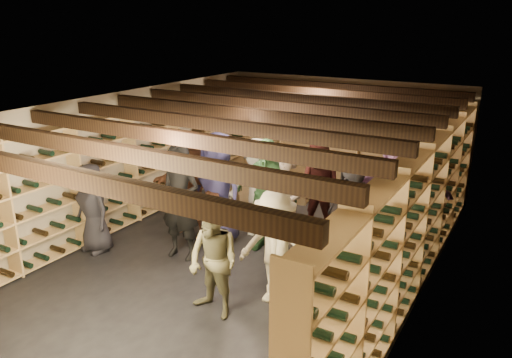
{
  "coord_description": "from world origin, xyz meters",
  "views": [
    {
      "loc": [
        3.86,
        -6.42,
        3.68
      ],
      "look_at": [
        -0.02,
        0.2,
        1.17
      ],
      "focal_mm": 35.0,
      "sensor_mm": 36.0,
      "label": 1
    }
  ],
  "objects_px": {
    "person_3": "(275,248)",
    "person_9": "(258,188)",
    "crate_loose": "(348,217)",
    "person_12": "(351,202)",
    "person_2": "(214,261)",
    "person_6": "(217,188)",
    "crate_stack_right": "(296,194)",
    "person_0": "(93,208)",
    "person_5": "(191,189)",
    "crate_stack_left": "(240,190)",
    "person_8": "(320,189)",
    "person_10": "(266,195)",
    "person_1": "(180,202)",
    "person_7": "(285,207)",
    "person_11": "(395,193)"
  },
  "relations": [
    {
      "from": "crate_loose",
      "to": "person_1",
      "type": "bearing_deg",
      "value": -123.27
    },
    {
      "from": "person_2",
      "to": "person_6",
      "type": "distance_m",
      "value": 2.23
    },
    {
      "from": "person_3",
      "to": "person_8",
      "type": "distance_m",
      "value": 2.39
    },
    {
      "from": "person_5",
      "to": "person_1",
      "type": "bearing_deg",
      "value": -54.3
    },
    {
      "from": "crate_stack_right",
      "to": "person_0",
      "type": "distance_m",
      "value": 4.17
    },
    {
      "from": "crate_stack_left",
      "to": "person_6",
      "type": "distance_m",
      "value": 1.81
    },
    {
      "from": "crate_loose",
      "to": "crate_stack_right",
      "type": "bearing_deg",
      "value": 160.64
    },
    {
      "from": "crate_loose",
      "to": "person_1",
      "type": "xyz_separation_m",
      "value": [
        -1.78,
        -2.71,
        0.85
      ]
    },
    {
      "from": "person_6",
      "to": "person_7",
      "type": "height_order",
      "value": "person_6"
    },
    {
      "from": "person_0",
      "to": "person_1",
      "type": "xyz_separation_m",
      "value": [
        1.36,
        0.53,
        0.19
      ]
    },
    {
      "from": "person_0",
      "to": "person_10",
      "type": "height_order",
      "value": "person_10"
    },
    {
      "from": "person_6",
      "to": "person_1",
      "type": "bearing_deg",
      "value": -97.92
    },
    {
      "from": "crate_loose",
      "to": "person_12",
      "type": "bearing_deg",
      "value": -68.32
    },
    {
      "from": "person_10",
      "to": "person_12",
      "type": "bearing_deg",
      "value": 36.17
    },
    {
      "from": "person_5",
      "to": "person_6",
      "type": "height_order",
      "value": "person_6"
    },
    {
      "from": "person_3",
      "to": "person_9",
      "type": "height_order",
      "value": "person_9"
    },
    {
      "from": "person_2",
      "to": "person_7",
      "type": "distance_m",
      "value": 1.78
    },
    {
      "from": "crate_stack_left",
      "to": "person_12",
      "type": "height_order",
      "value": "person_12"
    },
    {
      "from": "person_5",
      "to": "person_12",
      "type": "distance_m",
      "value": 2.74
    },
    {
      "from": "person_10",
      "to": "person_6",
      "type": "bearing_deg",
      "value": -167.09
    },
    {
      "from": "person_1",
      "to": "person_5",
      "type": "relative_size",
      "value": 1.12
    },
    {
      "from": "crate_stack_left",
      "to": "person_1",
      "type": "xyz_separation_m",
      "value": [
        0.42,
        -2.39,
        0.59
      ]
    },
    {
      "from": "person_5",
      "to": "person_6",
      "type": "relative_size",
      "value": 0.87
    },
    {
      "from": "person_0",
      "to": "person_12",
      "type": "height_order",
      "value": "person_12"
    },
    {
      "from": "person_0",
      "to": "person_9",
      "type": "xyz_separation_m",
      "value": [
        1.97,
        1.88,
        0.13
      ]
    },
    {
      "from": "person_8",
      "to": "person_12",
      "type": "bearing_deg",
      "value": -11.56
    },
    {
      "from": "person_7",
      "to": "person_10",
      "type": "height_order",
      "value": "person_10"
    },
    {
      "from": "crate_stack_right",
      "to": "person_9",
      "type": "xyz_separation_m",
      "value": [
        0.14,
        -1.82,
        0.7
      ]
    },
    {
      "from": "person_7",
      "to": "person_12",
      "type": "relative_size",
      "value": 1.17
    },
    {
      "from": "person_1",
      "to": "person_9",
      "type": "distance_m",
      "value": 1.48
    },
    {
      "from": "person_8",
      "to": "person_2",
      "type": "bearing_deg",
      "value": -88.44
    },
    {
      "from": "person_1",
      "to": "person_12",
      "type": "bearing_deg",
      "value": 34.04
    },
    {
      "from": "crate_loose",
      "to": "person_10",
      "type": "xyz_separation_m",
      "value": [
        -0.78,
        -1.75,
        0.85
      ]
    },
    {
      "from": "person_10",
      "to": "person_2",
      "type": "bearing_deg",
      "value": -78.09
    },
    {
      "from": "person_0",
      "to": "person_2",
      "type": "bearing_deg",
      "value": -2.43
    },
    {
      "from": "crate_stack_right",
      "to": "person_3",
      "type": "height_order",
      "value": "person_3"
    },
    {
      "from": "crate_stack_right",
      "to": "person_0",
      "type": "xyz_separation_m",
      "value": [
        -1.84,
        -3.7,
        0.57
      ]
    },
    {
      "from": "person_6",
      "to": "person_10",
      "type": "relative_size",
      "value": 1.02
    },
    {
      "from": "crate_stack_left",
      "to": "person_5",
      "type": "bearing_deg",
      "value": -89.47
    },
    {
      "from": "person_1",
      "to": "person_2",
      "type": "distance_m",
      "value": 1.75
    },
    {
      "from": "person_11",
      "to": "crate_loose",
      "type": "bearing_deg",
      "value": 129.6
    },
    {
      "from": "person_11",
      "to": "person_8",
      "type": "bearing_deg",
      "value": 167.96
    },
    {
      "from": "crate_loose",
      "to": "person_7",
      "type": "bearing_deg",
      "value": -98.41
    },
    {
      "from": "person_8",
      "to": "crate_stack_left",
      "type": "bearing_deg",
      "value": 171.11
    },
    {
      "from": "person_6",
      "to": "person_8",
      "type": "xyz_separation_m",
      "value": [
        1.36,
        1.16,
        -0.12
      ]
    },
    {
      "from": "person_2",
      "to": "person_8",
      "type": "distance_m",
      "value": 3.02
    },
    {
      "from": "person_6",
      "to": "person_7",
      "type": "bearing_deg",
      "value": -0.86
    },
    {
      "from": "person_10",
      "to": "person_12",
      "type": "distance_m",
      "value": 1.42
    },
    {
      "from": "person_9",
      "to": "person_6",
      "type": "bearing_deg",
      "value": -139.21
    },
    {
      "from": "crate_loose",
      "to": "person_5",
      "type": "xyz_separation_m",
      "value": [
        -2.19,
        -1.91,
        0.75
      ]
    }
  ]
}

